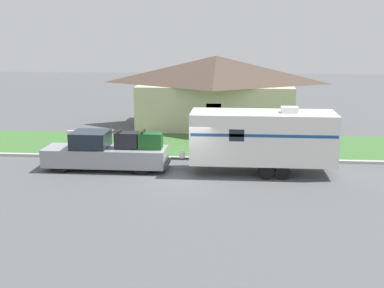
# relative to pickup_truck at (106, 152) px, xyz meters

# --- Properties ---
(ground_plane) EXTENTS (120.00, 120.00, 0.00)m
(ground_plane) POSITION_rel_pickup_truck_xyz_m (4.08, -1.35, -0.89)
(ground_plane) COLOR #515456
(curb_strip) EXTENTS (80.00, 0.30, 0.14)m
(curb_strip) POSITION_rel_pickup_truck_xyz_m (4.08, 2.40, -0.82)
(curb_strip) COLOR #ADADA8
(curb_strip) RESTS_ON ground_plane
(lawn_strip) EXTENTS (80.00, 7.00, 0.03)m
(lawn_strip) POSITION_rel_pickup_truck_xyz_m (4.08, 6.05, -0.88)
(lawn_strip) COLOR #3D6B33
(lawn_strip) RESTS_ON ground_plane
(house_across_street) EXTENTS (11.62, 7.14, 5.08)m
(house_across_street) POSITION_rel_pickup_truck_xyz_m (4.94, 12.76, 1.74)
(house_across_street) COLOR beige
(house_across_street) RESTS_ON ground_plane
(pickup_truck) EXTENTS (6.27, 1.95, 2.05)m
(pickup_truck) POSITION_rel_pickup_truck_xyz_m (0.00, 0.00, 0.00)
(pickup_truck) COLOR black
(pickup_truck) RESTS_ON ground_plane
(travel_trailer) EXTENTS (8.01, 2.50, 3.32)m
(travel_trailer) POSITION_rel_pickup_truck_xyz_m (7.80, -0.00, 0.92)
(travel_trailer) COLOR black
(travel_trailer) RESTS_ON ground_plane
(mailbox) EXTENTS (0.48, 0.20, 1.38)m
(mailbox) POSITION_rel_pickup_truck_xyz_m (-2.76, 3.01, 0.17)
(mailbox) COLOR brown
(mailbox) RESTS_ON ground_plane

